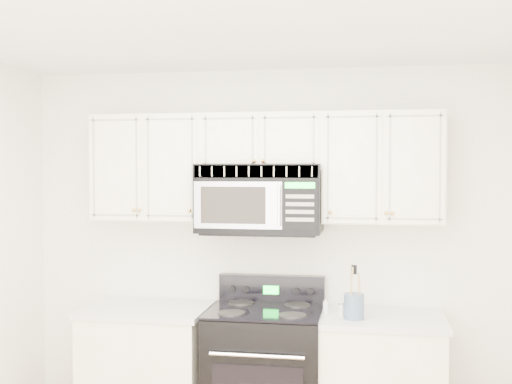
# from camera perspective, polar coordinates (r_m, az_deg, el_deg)

# --- Properties ---
(room) EXTENTS (3.51, 3.51, 2.61)m
(room) POSITION_cam_1_polar(r_m,az_deg,el_deg) (2.98, -4.37, -9.31)
(room) COLOR #A17957
(room) RESTS_ON ground
(base_cabinet_left) EXTENTS (0.86, 0.65, 0.92)m
(base_cabinet_left) POSITION_cam_1_polar(r_m,az_deg,el_deg) (4.77, -9.59, -15.80)
(base_cabinet_left) COLOR white
(base_cabinet_left) RESTS_ON ground
(range) EXTENTS (0.76, 0.69, 1.12)m
(range) POSITION_cam_1_polar(r_m,az_deg,el_deg) (4.54, 0.87, -15.92)
(range) COLOR black
(range) RESTS_ON ground
(upper_cabinets) EXTENTS (2.44, 0.37, 0.75)m
(upper_cabinets) POSITION_cam_1_polar(r_m,az_deg,el_deg) (4.48, 0.63, 2.68)
(upper_cabinets) COLOR white
(upper_cabinets) RESTS_ON ground
(microwave) EXTENTS (0.85, 0.48, 0.47)m
(microwave) POSITION_cam_1_polar(r_m,az_deg,el_deg) (4.43, 0.38, -0.53)
(microwave) COLOR black
(microwave) RESTS_ON ground
(utensil_crock) EXTENTS (0.13, 0.13, 0.34)m
(utensil_crock) POSITION_cam_1_polar(r_m,az_deg,el_deg) (4.24, 8.70, -9.95)
(utensil_crock) COLOR slate
(utensil_crock) RESTS_ON base_cabinet_right
(shaker_salt) EXTENTS (0.04, 0.04, 0.09)m
(shaker_salt) POSITION_cam_1_polar(r_m,az_deg,el_deg) (4.38, 6.22, -10.05)
(shaker_salt) COLOR silver
(shaker_salt) RESTS_ON base_cabinet_right
(shaker_pepper) EXTENTS (0.04, 0.04, 0.09)m
(shaker_pepper) POSITION_cam_1_polar(r_m,az_deg,el_deg) (4.32, 7.61, -10.27)
(shaker_pepper) COLOR silver
(shaker_pepper) RESTS_ON base_cabinet_right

